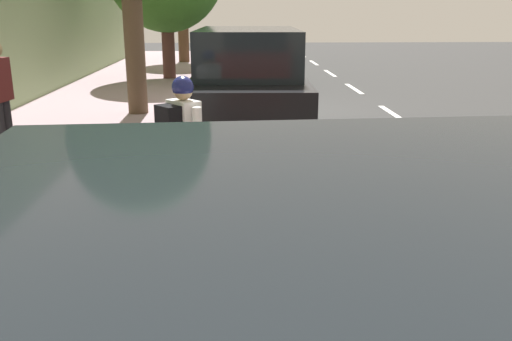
{
  "coord_description": "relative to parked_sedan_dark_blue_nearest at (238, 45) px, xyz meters",
  "views": [
    {
      "loc": [
        0.71,
        12.71,
        2.3
      ],
      "look_at": [
        0.51,
        8.08,
        0.94
      ],
      "focal_mm": 38.58,
      "sensor_mm": 36.0,
      "label": 1
    }
  ],
  "objects": [
    {
      "name": "parked_sedan_green_second",
      "position": [
        0.08,
        8.26,
        0.0
      ],
      "size": [
        2.03,
        4.49,
        1.52
      ],
      "color": "#1E512D",
      "rests_on": "ground"
    },
    {
      "name": "cyclist_with_backpack",
      "position": [
        0.87,
        19.62,
        0.21
      ],
      "size": [
        0.53,
        0.55,
        1.6
      ],
      "color": "#C6B284",
      "rests_on": "ground"
    },
    {
      "name": "sidewalk",
      "position": [
        3.19,
        13.01,
        -0.67
      ],
      "size": [
        3.98,
        34.98,
        0.16
      ],
      "primitive_type": "cube",
      "color": "#AB8F97",
      "rests_on": "ground"
    },
    {
      "name": "curb_edge",
      "position": [
        1.12,
        13.01,
        -0.67
      ],
      "size": [
        0.16,
        34.98,
        0.16
      ],
      "primitive_type": "cube",
      "color": "gray",
      "rests_on": "ground"
    },
    {
      "name": "lane_stripe_centre",
      "position": [
        -3.39,
        13.42,
        -0.75
      ],
      "size": [
        0.14,
        35.8,
        0.01
      ],
      "color": "white",
      "rests_on": "ground"
    },
    {
      "name": "parked_sedan_dark_blue_nearest",
      "position": [
        0.0,
        0.0,
        0.0
      ],
      "size": [
        1.96,
        4.46,
        1.52
      ],
      "color": "navy",
      "rests_on": "ground"
    },
    {
      "name": "bicycle_at_curb",
      "position": [
        0.65,
        20.05,
        -0.39
      ],
      "size": [
        1.34,
        1.15,
        0.74
      ],
      "color": "black",
      "rests_on": "ground"
    },
    {
      "name": "ground",
      "position": [
        -0.41,
        13.01,
        -0.75
      ],
      "size": [
        55.97,
        55.97,
        0.0
      ],
      "primitive_type": "plane",
      "color": "#323232"
    },
    {
      "name": "parked_suv_black_mid",
      "position": [
        0.02,
        16.02,
        0.27
      ],
      "size": [
        2.08,
        4.76,
        1.99
      ],
      "color": "black",
      "rests_on": "ground"
    },
    {
      "name": "fire_hydrant",
      "position": [
        1.55,
        6.18,
        -0.16
      ],
      "size": [
        0.22,
        0.22,
        0.84
      ],
      "color": "red",
      "rests_on": "sidewalk"
    },
    {
      "name": "lane_stripe_bike_edge",
      "position": [
        -0.35,
        13.01,
        -0.75
      ],
      "size": [
        0.12,
        34.98,
        0.01
      ],
      "primitive_type": "cube",
      "color": "white",
      "rests_on": "ground"
    }
  ]
}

